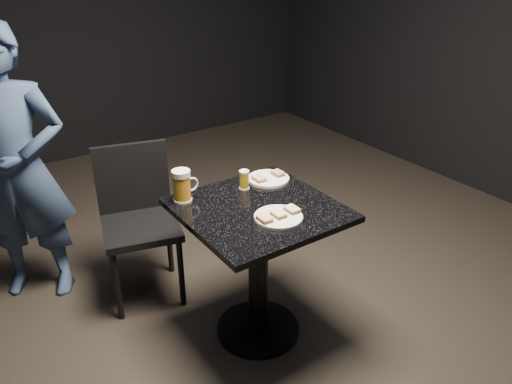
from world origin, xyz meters
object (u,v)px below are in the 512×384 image
plate_small (268,179)px  beer_tumbler (244,180)px  table (258,250)px  chair (138,213)px  patron (18,169)px  plate_large (278,217)px  beer_mug (182,186)px

plate_small → beer_tumbler: beer_tumbler is taller
plate_small → table: 0.39m
plate_small → chair: (-0.55, 0.49, -0.26)m
table → chair: 0.78m
patron → table: (0.84, -1.05, -0.27)m
plate_large → plate_small: 0.41m
chair → beer_tumbler: bearing=-52.0°
chair → beer_mug: bearing=-80.4°
plate_large → beer_mug: (-0.27, 0.40, 0.07)m
table → beer_tumbler: beer_tumbler is taller
table → beer_mug: (-0.26, 0.26, 0.32)m
plate_large → beer_tumbler: bearing=82.9°
plate_large → patron: size_ratio=0.14×
patron → beer_tumbler: size_ratio=15.78×
plate_small → beer_mug: size_ratio=1.37×
beer_tumbler → patron: bearing=136.6°
table → plate_small: bearing=45.2°
beer_mug → beer_tumbler: bearing=-10.1°
patron → chair: 0.68m
chair → patron: bearing=145.5°
plate_large → table: (-0.01, 0.14, -0.25)m
plate_large → plate_small: same height
plate_small → plate_large: bearing=-119.6°
plate_small → patron: size_ratio=0.14×
plate_large → chair: 0.95m
plate_small → chair: chair is taller
beer_mug → beer_tumbler: 0.32m
table → chair: chair is taller
patron → beer_mug: patron is taller
patron → table: bearing=-19.9°
plate_large → plate_small: (0.20, 0.36, 0.00)m
table → chair: size_ratio=0.86×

